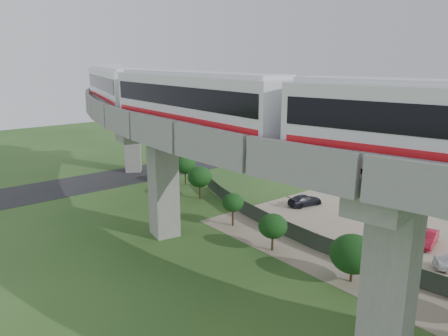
% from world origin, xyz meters
% --- Properties ---
extents(ground, '(160.00, 160.00, 0.00)m').
position_xyz_m(ground, '(0.00, 0.00, 0.00)').
color(ground, '#294E1F').
rests_on(ground, ground).
extents(dirt_lot, '(18.00, 26.00, 0.04)m').
position_xyz_m(dirt_lot, '(14.00, -2.00, 0.02)').
color(dirt_lot, gray).
rests_on(dirt_lot, ground).
extents(asphalt_road, '(60.00, 8.00, 0.03)m').
position_xyz_m(asphalt_road, '(0.00, 30.00, 0.01)').
color(asphalt_road, '#232326').
rests_on(asphalt_road, ground).
extents(viaduct, '(19.58, 73.98, 11.40)m').
position_xyz_m(viaduct, '(3.84, 0.00, 9.05)').
color(viaduct, '#99968E').
rests_on(viaduct, ground).
extents(metro_train, '(14.72, 60.76, 3.64)m').
position_xyz_m(metro_train, '(0.87, 7.91, 12.31)').
color(metro_train, silver).
rests_on(metro_train, ground).
extents(fence, '(3.87, 38.73, 1.50)m').
position_xyz_m(fence, '(9.75, 0.00, 0.75)').
color(fence, '#2D382D').
rests_on(fence, ground).
extents(tree_0, '(2.61, 2.61, 3.60)m').
position_xyz_m(tree_0, '(10.86, 21.96, 2.48)').
color(tree_0, '#382314').
rests_on(tree_0, ground).
extents(tree_1, '(2.61, 2.61, 3.58)m').
position_xyz_m(tree_1, '(8.99, 16.42, 2.47)').
color(tree_1, '#382314').
rests_on(tree_1, ground).
extents(tree_2, '(1.95, 1.95, 3.08)m').
position_xyz_m(tree_2, '(6.70, 8.17, 2.24)').
color(tree_2, '#382314').
rests_on(tree_2, ground).
extents(tree_3, '(2.28, 2.28, 3.05)m').
position_xyz_m(tree_3, '(5.76, 2.21, 2.07)').
color(tree_3, '#382314').
rests_on(tree_3, ground).
extents(tree_4, '(3.09, 3.09, 3.38)m').
position_xyz_m(tree_4, '(6.40, -4.68, 2.07)').
color(tree_4, '#382314').
rests_on(tree_4, ground).
extents(car_red, '(3.77, 2.15, 1.17)m').
position_xyz_m(car_red, '(16.24, -4.99, 0.63)').
color(car_red, '#A50F24').
rests_on(car_red, dirt_lot).
extents(car_dark, '(3.99, 2.18, 1.10)m').
position_xyz_m(car_dark, '(16.09, 7.79, 0.59)').
color(car_dark, black).
rests_on(car_dark, dirt_lot).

